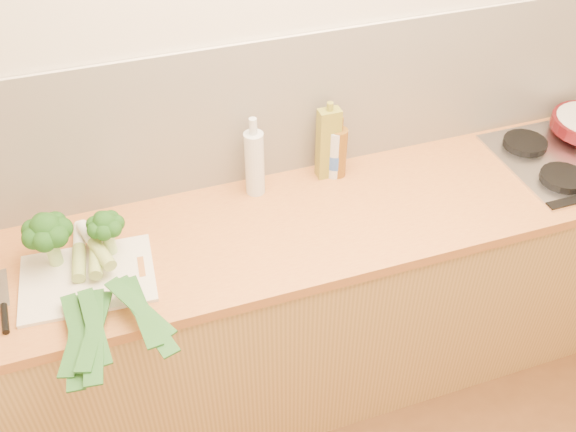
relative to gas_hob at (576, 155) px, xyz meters
name	(u,v)px	position (x,y,z in m)	size (l,w,h in m)	color
room_shell	(305,105)	(-1.02, 0.29, 0.26)	(3.50, 3.50, 3.50)	beige
counter	(327,299)	(-1.02, 0.00, -0.46)	(3.20, 0.62, 0.90)	tan
gas_hob	(576,155)	(0.00, 0.00, 0.00)	(0.58, 0.50, 0.04)	silver
chopping_board	(88,278)	(-1.86, -0.05, -0.01)	(0.41, 0.30, 0.01)	silver
broccoli_left	(47,232)	(-1.95, 0.05, 0.13)	(0.15, 0.16, 0.20)	#A0C573
broccoli_right	(105,226)	(-1.78, 0.04, 0.11)	(0.12, 0.12, 0.16)	#A0C573
leek_front	(79,280)	(-1.89, -0.08, 0.02)	(0.13, 0.67, 0.04)	white
leek_mid	(96,281)	(-1.84, -0.12, 0.04)	(0.14, 0.63, 0.04)	white
leek_back	(113,269)	(-1.78, -0.10, 0.06)	(0.23, 0.63, 0.04)	white
chefs_knife	(4,311)	(-2.11, -0.11, -0.01)	(0.04, 0.28, 0.02)	silver
oil_tin	(328,143)	(-0.96, 0.22, 0.13)	(0.08, 0.05, 0.31)	olive
glass_bottle	(255,162)	(-1.24, 0.21, 0.12)	(0.07, 0.07, 0.31)	silver
amber_bottle	(338,152)	(-0.92, 0.21, 0.09)	(0.06, 0.06, 0.25)	brown
water_bottle	(335,153)	(-0.93, 0.21, 0.08)	(0.08, 0.08, 0.23)	silver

